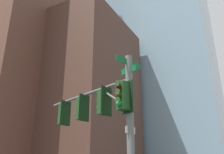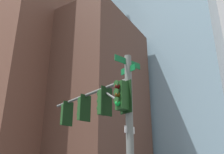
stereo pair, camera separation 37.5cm
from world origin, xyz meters
TOP-DOWN VIEW (x-y plane):
  - signal_pole_assembly at (-0.04, -1.30)m, footprint 2.22×5.22m
  - building_brick_nearside at (-23.18, -34.51)m, footprint 20.59×16.94m
  - building_brick_midblock at (-29.74, -24.85)m, footprint 18.97×18.90m
  - building_glass_tower at (-52.22, -17.75)m, footprint 22.77×32.71m

SIDE VIEW (x-z plane):
  - signal_pole_assembly at x=-0.04m, z-range 1.07..7.20m
  - building_brick_midblock at x=-29.74m, z-range 0.00..31.32m
  - building_brick_nearside at x=-23.18m, z-range 0.00..57.95m
  - building_glass_tower at x=-52.22m, z-range 0.00..81.12m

